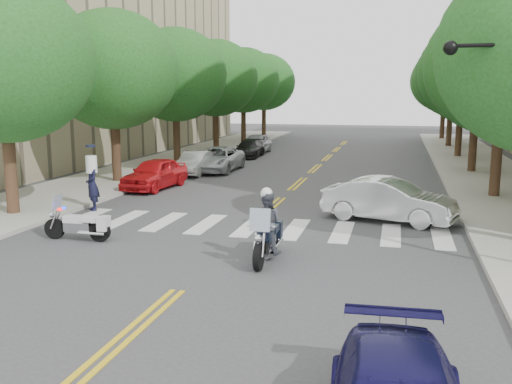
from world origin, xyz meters
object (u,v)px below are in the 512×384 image
(motorcycle_parked, at_px, (83,225))
(convertible, at_px, (389,200))
(motorcycle_police, at_px, (267,228))
(officer_standing, at_px, (92,184))

(motorcycle_parked, xyz_separation_m, convertible, (9.01, 4.98, 0.27))
(motorcycle_police, distance_m, convertible, 6.41)
(motorcycle_police, xyz_separation_m, officer_standing, (-7.92, 4.76, 0.13))
(officer_standing, height_order, convertible, officer_standing)
(motorcycle_parked, height_order, convertible, convertible)
(officer_standing, distance_m, convertible, 11.05)
(motorcycle_parked, bearing_deg, motorcycle_police, -98.03)
(motorcycle_police, xyz_separation_m, convertible, (3.09, 5.62, -0.13))
(convertible, bearing_deg, motorcycle_police, 167.71)
(motorcycle_police, bearing_deg, motorcycle_parked, -6.82)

